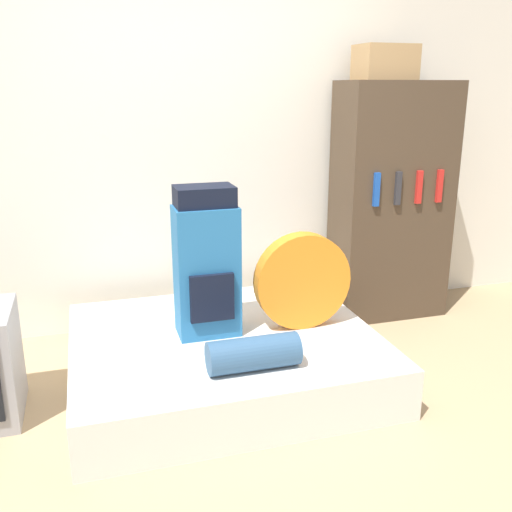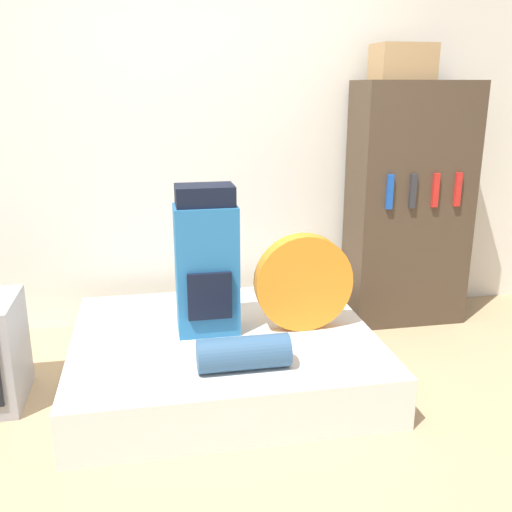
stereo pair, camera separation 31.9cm
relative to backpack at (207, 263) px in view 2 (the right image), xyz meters
The scene contains 8 objects.
ground_plane 1.01m from the backpack, 83.09° to the right, with size 16.00×16.00×0.00m, color tan.
wall_back 1.09m from the backpack, 84.42° to the left, with size 8.00×0.05×2.60m.
bed 0.56m from the backpack, 30.75° to the right, with size 1.70×1.45×0.28m.
backpack is the anchor object (origin of this frame).
tent_bag 0.57m from the backpack, ahead, with size 0.57×0.10×0.57m.
sleeping_roll 0.61m from the backpack, 76.11° to the right, with size 0.46×0.17×0.17m.
bookshelf 1.61m from the backpack, 22.27° to the left, with size 0.81×0.43×1.68m.
cardboard_box 1.86m from the backpack, 24.03° to the left, with size 0.37×0.27×0.23m.
Camera 2 is at (-0.39, -2.32, 1.65)m, focal length 40.00 mm.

